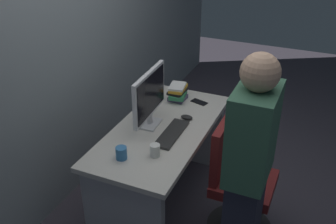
% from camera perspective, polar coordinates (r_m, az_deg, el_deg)
% --- Properties ---
extents(ground_plane, '(9.00, 9.00, 0.00)m').
position_cam_1_polar(ground_plane, '(3.56, -0.76, -12.57)').
color(ground_plane, '#3D3842').
extents(wall_back, '(6.40, 0.10, 3.00)m').
position_cam_1_polar(wall_back, '(3.24, -15.13, 12.59)').
color(wall_back, gray).
rests_on(wall_back, ground).
extents(desk, '(1.46, 0.70, 0.74)m').
position_cam_1_polar(desk, '(3.24, -0.81, -5.71)').
color(desk, beige).
rests_on(desk, ground).
extents(office_chair, '(0.52, 0.52, 0.94)m').
position_cam_1_polar(office_chair, '(3.08, 9.89, -10.36)').
color(office_chair, black).
rests_on(office_chair, ground).
extents(person_at_desk, '(0.40, 0.24, 1.64)m').
position_cam_1_polar(person_at_desk, '(2.49, 11.47, -9.07)').
color(person_at_desk, '#262838').
rests_on(person_at_desk, ground).
extents(monitor, '(0.54, 0.15, 0.46)m').
position_cam_1_polar(monitor, '(3.03, -2.68, 2.33)').
color(monitor, silver).
rests_on(monitor, desk).
extents(keyboard, '(0.43, 0.13, 0.02)m').
position_cam_1_polar(keyboard, '(3.02, 0.55, -3.14)').
color(keyboard, '#262626').
rests_on(keyboard, desk).
extents(mouse, '(0.06, 0.10, 0.03)m').
position_cam_1_polar(mouse, '(3.23, 2.72, -0.76)').
color(mouse, black).
rests_on(mouse, desk).
extents(cup_near_keyboard, '(0.07, 0.07, 0.09)m').
position_cam_1_polar(cup_near_keyboard, '(2.77, -1.90, -5.56)').
color(cup_near_keyboard, white).
rests_on(cup_near_keyboard, desk).
extents(cup_by_monitor, '(0.08, 0.08, 0.09)m').
position_cam_1_polar(cup_by_monitor, '(2.76, -6.78, -5.92)').
color(cup_by_monitor, '#3372B2').
rests_on(cup_by_monitor, desk).
extents(book_stack, '(0.23, 0.17, 0.14)m').
position_cam_1_polar(book_stack, '(3.51, 1.43, 2.85)').
color(book_stack, '#594C72').
rests_on(book_stack, desk).
extents(cell_phone, '(0.11, 0.16, 0.01)m').
position_cam_1_polar(cell_phone, '(3.50, 4.54, 1.45)').
color(cell_phone, black).
rests_on(cell_phone, desk).
extents(handbag, '(0.34, 0.14, 0.38)m').
position_cam_1_polar(handbag, '(3.88, 10.54, -6.62)').
color(handbag, brown).
rests_on(handbag, ground).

